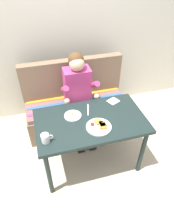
# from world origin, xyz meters

# --- Properties ---
(ground_plane) EXTENTS (8.00, 8.00, 0.00)m
(ground_plane) POSITION_xyz_m (0.00, 0.00, 0.00)
(ground_plane) COLOR beige
(back_wall) EXTENTS (4.40, 0.10, 2.60)m
(back_wall) POSITION_xyz_m (0.00, 1.27, 1.30)
(back_wall) COLOR beige
(back_wall) RESTS_ON ground
(table) EXTENTS (1.20, 0.70, 0.73)m
(table) POSITION_xyz_m (0.00, 0.00, 0.65)
(table) COLOR black
(table) RESTS_ON ground
(couch) EXTENTS (1.44, 0.56, 1.00)m
(couch) POSITION_xyz_m (0.00, 0.76, 0.33)
(couch) COLOR brown
(couch) RESTS_ON ground
(person) EXTENTS (0.45, 0.61, 1.21)m
(person) POSITION_xyz_m (0.01, 0.59, 0.74)
(person) COLOR #B23973
(person) RESTS_ON ground
(plate_breakfast) EXTENTS (0.27, 0.27, 0.05)m
(plate_breakfast) POSITION_xyz_m (0.05, -0.13, 0.74)
(plate_breakfast) COLOR white
(plate_breakfast) RESTS_ON table
(plate_eggs) EXTENTS (0.19, 0.19, 0.04)m
(plate_eggs) POSITION_xyz_m (-0.17, 0.11, 0.74)
(plate_eggs) COLOR white
(plate_eggs) RESTS_ON table
(coffee_mug) EXTENTS (0.12, 0.08, 0.09)m
(coffee_mug) POSITION_xyz_m (-0.50, -0.18, 0.78)
(coffee_mug) COLOR white
(coffee_mug) RESTS_ON table
(napkin) EXTENTS (0.16, 0.15, 0.01)m
(napkin) POSITION_xyz_m (0.36, 0.25, 0.73)
(napkin) COLOR silver
(napkin) RESTS_ON table
(knife) EXTENTS (0.07, 0.20, 0.00)m
(knife) POSITION_xyz_m (0.02, 0.17, 0.73)
(knife) COLOR silver
(knife) RESTS_ON table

